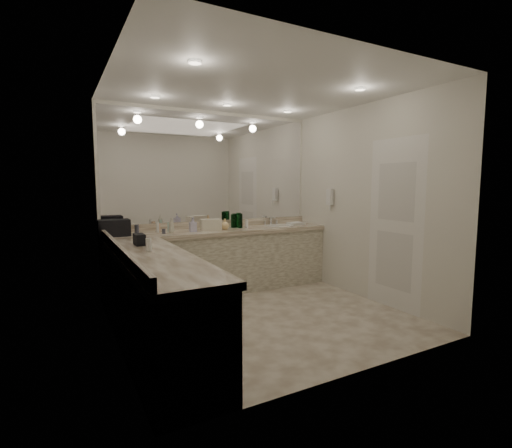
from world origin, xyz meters
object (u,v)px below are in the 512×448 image
soap_bottle_a (171,225)px  soap_bottle_b (193,225)px  black_toiletry_bag (114,228)px  hand_towel (296,224)px  soap_bottle_c (225,224)px  sink (278,226)px  wall_phone (330,197)px  cream_cosmetic_case (211,224)px

soap_bottle_a → soap_bottle_b: soap_bottle_b is taller
black_toiletry_bag → hand_towel: bearing=-0.7°
hand_towel → soap_bottle_c: bearing=180.0°
sink → soap_bottle_b: (-1.40, -0.08, 0.10)m
hand_towel → soap_bottle_c: 1.22m
wall_phone → black_toiletry_bag: (-3.00, 0.49, -0.34)m
hand_towel → soap_bottle_b: 1.71m
wall_phone → soap_bottle_c: (-1.51, 0.46, -0.37)m
soap_bottle_a → soap_bottle_c: 0.76m
wall_phone → soap_bottle_c: 1.63m
sink → soap_bottle_a: soap_bottle_a is taller
soap_bottle_b → sink: bearing=3.2°
cream_cosmetic_case → soap_bottle_a: soap_bottle_a is taller
wall_phone → soap_bottle_a: size_ratio=1.26×
cream_cosmetic_case → soap_bottle_c: (0.21, -0.02, -0.00)m
black_toiletry_bag → hand_towel: size_ratio=1.41×
cream_cosmetic_case → soap_bottle_b: (-0.28, -0.06, 0.02)m
soap_bottle_c → cream_cosmetic_case: bearing=175.2°
wall_phone → hand_towel: (-0.29, 0.46, -0.43)m
cream_cosmetic_case → soap_bottle_b: 0.29m
hand_towel → soap_bottle_c: (-1.22, 0.00, 0.06)m
cream_cosmetic_case → soap_bottle_c: cream_cosmetic_case is taller
wall_phone → soap_bottle_c: bearing=163.1°
soap_bottle_b → soap_bottle_c: bearing=4.5°
wall_phone → hand_towel: 0.69m
black_toiletry_bag → soap_bottle_b: 1.00m
soap_bottle_a → soap_bottle_c: soap_bottle_a is taller
sink → soap_bottle_b: soap_bottle_b is taller
sink → black_toiletry_bag: black_toiletry_bag is taller
cream_cosmetic_case → wall_phone: bearing=-7.6°
soap_bottle_a → soap_bottle_c: bearing=-2.5°
hand_towel → soap_bottle_a: bearing=179.0°
soap_bottle_a → soap_bottle_c: size_ratio=1.24×
wall_phone → hand_towel: wall_phone is taller
soap_bottle_c → wall_phone: bearing=-16.9°
wall_phone → soap_bottle_c: wall_phone is taller
cream_cosmetic_case → soap_bottle_c: size_ratio=1.81×
soap_bottle_b → wall_phone: bearing=-11.9°
soap_bottle_a → soap_bottle_c: (0.76, -0.03, -0.02)m
wall_phone → black_toiletry_bag: wall_phone is taller
soap_bottle_a → wall_phone: bearing=-12.2°
hand_towel → soap_bottle_c: soap_bottle_c is taller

